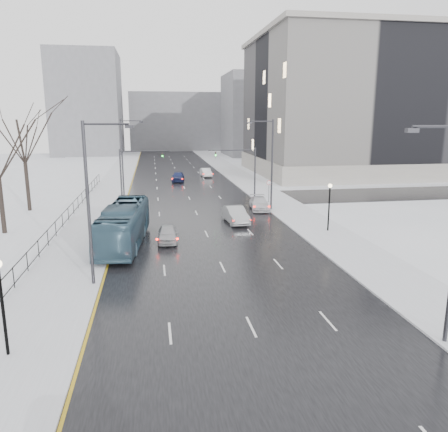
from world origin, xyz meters
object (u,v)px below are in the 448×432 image
lamppost_l (1,294)px  streetlight_l_far (124,154)px  mast_signal_right (247,167)px  sedan_center_far (178,177)px  sedan_right_near (235,215)px  sedan_right_far (259,203)px  tree_park_e (30,211)px  lamppost_r_mid (329,200)px  streetlight_l_near (92,196)px  bus (124,225)px  no_uturn_sign (269,185)px  sedan_center_near (168,234)px  sedan_right_distant (206,172)px  mast_signal_left (130,169)px  streetlight_r_mid (270,160)px  tree_park_d (5,234)px

lamppost_l → streetlight_l_far: bearing=85.9°
mast_signal_right → sedan_center_far: (-7.83, 16.53, -3.26)m
sedan_right_near → sedan_right_far: 6.97m
tree_park_e → lamppost_r_mid: 32.52m
tree_park_e → streetlight_l_near: (10.03, -24.00, 5.62)m
mast_signal_right → streetlight_l_far: bearing=165.5°
mast_signal_right → bus: 24.14m
no_uturn_sign → sedan_center_near: size_ratio=0.68×
bus → sedan_right_distant: size_ratio=2.67×
bus → sedan_center_near: bus is taller
sedan_center_far → sedan_right_distant: sedan_center_far is taller
tree_park_e → mast_signal_left: 12.29m
streetlight_r_mid → sedan_right_far: size_ratio=2.05×
streetlight_r_mid → bus: bearing=-143.3°
streetlight_l_near → mast_signal_left: streetlight_l_near is taller
streetlight_l_near → no_uturn_sign: (17.37, 24.00, -3.32)m
sedan_center_near → sedan_right_distant: size_ratio=0.89×
streetlight_l_far → lamppost_r_mid: streetlight_l_far is taller
mast_signal_left → tree_park_d: bearing=-126.8°
streetlight_r_mid → mast_signal_right: bearing=96.0°
streetlight_l_far → bus: streetlight_l_far is taller
sedan_right_far → sedan_right_distant: size_ratio=1.09×
lamppost_l → sedan_right_far: size_ratio=0.88×
tree_park_d → sedan_center_near: bearing=-19.1°
lamppost_l → sedan_center_far: lamppost_l is taller
streetlight_r_mid → sedan_right_distant: 30.39m
bus → sedan_center_far: 36.40m
streetlight_l_far → bus: bearing=-87.1°
tree_park_d → streetlight_r_mid: (25.97, 6.00, 5.62)m
streetlight_l_near → no_uturn_sign: size_ratio=3.70×
sedan_center_near → sedan_right_distant: 41.57m
lamppost_l → sedan_center_near: (7.50, 17.06, -2.22)m
lamppost_l → lamppost_r_mid: bearing=39.3°
streetlight_l_near → bus: streetlight_l_near is taller
tree_park_d → streetlight_l_near: streetlight_l_near is taller
lamppost_r_mid → no_uturn_sign: (-1.80, 14.00, -0.64)m
streetlight_l_far → mast_signal_right: bearing=-14.5°
streetlight_l_near → sedan_center_far: bearing=80.2°
bus → tree_park_d: bearing=159.7°
mast_signal_right → mast_signal_left: same height
tree_park_e → sedan_right_near: bearing=-23.2°
lamppost_r_mid → bus: (-18.00, -1.29, -1.24)m
mast_signal_right → sedan_center_near: mast_signal_right is taller
lamppost_r_mid → sedan_right_near: (-7.67, 4.76, -2.09)m
lamppost_r_mid → sedan_right_near: size_ratio=0.87×
no_uturn_sign → sedan_right_near: no_uturn_sign is taller
streetlight_r_mid → lamppost_l: bearing=-124.4°
streetlight_l_near → sedan_center_far: 45.43m
streetlight_l_far → sedan_right_distant: size_ratio=2.24×
mast_signal_right → no_uturn_sign: mast_signal_right is taller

